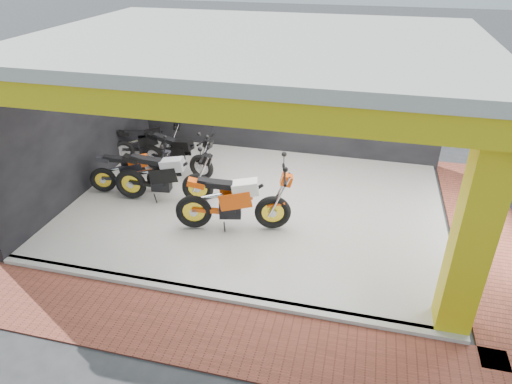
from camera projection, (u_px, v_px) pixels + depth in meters
ground at (230, 261)px, 8.49m from camera, size 80.00×80.00×0.00m
showroom_floor at (256, 206)px, 10.16m from camera, size 8.00×6.00×0.10m
showroom_ceiling at (256, 41)px, 8.45m from camera, size 8.40×6.40×0.20m
back_wall at (285, 92)px, 11.98m from camera, size 8.20×0.20×3.50m
left_wall at (79, 118)px, 10.21m from camera, size 0.20×6.20×3.50m
corner_column at (474, 232)px, 6.21m from camera, size 0.50×0.50×3.50m
header_beam_front at (202, 106)px, 6.05m from camera, size 8.40×0.30×0.40m
header_beam_right at (484, 70)px, 7.75m from camera, size 0.30×6.40×0.40m
floor_kerb at (213, 295)px, 7.60m from camera, size 8.00×0.20×0.10m
paver_front at (196, 330)px, 6.95m from camera, size 9.00×1.40×0.03m
paver_right at (488, 236)px, 9.16m from camera, size 1.40×7.00×0.03m
moto_hero at (273, 197)px, 8.90m from camera, size 2.57×1.43×1.49m
moto_row_a at (197, 174)px, 9.82m from camera, size 2.44×1.14×1.44m
moto_row_b at (201, 155)px, 10.84m from camera, size 2.26×1.18×1.31m
moto_row_c at (159, 167)px, 10.38m from camera, size 2.12×1.29×1.22m
moto_row_d at (170, 138)px, 12.01m from camera, size 2.02×1.47×1.16m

